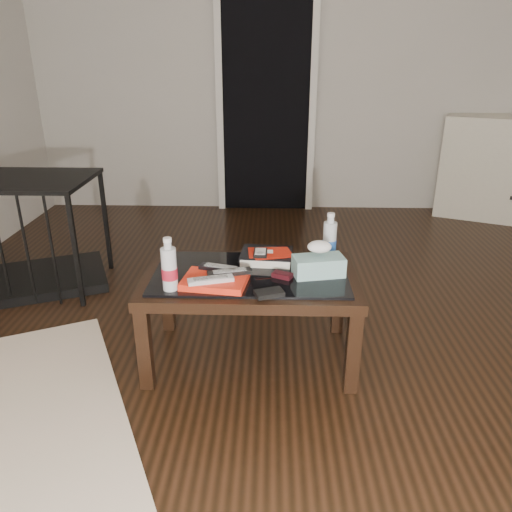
{
  "coord_description": "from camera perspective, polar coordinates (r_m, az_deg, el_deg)",
  "views": [
    {
      "loc": [
        -0.35,
        -2.23,
        1.43
      ],
      "look_at": [
        -0.41,
        -0.11,
        0.55
      ],
      "focal_mm": 35.0,
      "sensor_mm": 36.0,
      "label": 1
    }
  ],
  "objects": [
    {
      "name": "ground",
      "position": [
        2.67,
        9.1,
        -10.2
      ],
      "size": [
        5.0,
        5.0,
        0.0
      ],
      "primitive_type": "plane",
      "color": "black",
      "rests_on": "ground"
    },
    {
      "name": "doorway",
      "position": [
        4.71,
        1.16,
        17.56
      ],
      "size": [
        0.9,
        0.08,
        2.07
      ],
      "color": "black",
      "rests_on": "ground"
    },
    {
      "name": "coffee_table",
      "position": [
        2.37,
        -0.65,
        -3.3
      ],
      "size": [
        1.0,
        0.6,
        0.46
      ],
      "color": "black",
      "rests_on": "ground"
    },
    {
      "name": "pet_crate",
      "position": [
        3.51,
        -24.63,
        0.44
      ],
      "size": [
        1.06,
        0.91,
        0.71
      ],
      "rotation": [
        0.0,
        0.0,
        0.4
      ],
      "color": "black",
      "rests_on": "ground"
    },
    {
      "name": "magazines",
      "position": [
        2.23,
        -4.69,
        -2.81
      ],
      "size": [
        0.31,
        0.25,
        0.03
      ],
      "primitive_type": "cube",
      "rotation": [
        0.0,
        0.0,
        -0.14
      ],
      "color": "red",
      "rests_on": "coffee_table"
    },
    {
      "name": "remote_silver",
      "position": [
        2.18,
        -5.2,
        -2.69
      ],
      "size": [
        0.21,
        0.11,
        0.02
      ],
      "primitive_type": "cube",
      "rotation": [
        0.0,
        0.0,
        0.29
      ],
      "color": "silver",
      "rests_on": "magazines"
    },
    {
      "name": "remote_black_front",
      "position": [
        2.24,
        -3.03,
        -1.86
      ],
      "size": [
        0.21,
        0.11,
        0.02
      ],
      "primitive_type": "cube",
      "rotation": [
        0.0,
        0.0,
        0.3
      ],
      "color": "black",
      "rests_on": "magazines"
    },
    {
      "name": "remote_black_back",
      "position": [
        2.29,
        -4.08,
        -1.37
      ],
      "size": [
        0.21,
        0.11,
        0.02
      ],
      "primitive_type": "cube",
      "rotation": [
        0.0,
        0.0,
        -0.29
      ],
      "color": "black",
      "rests_on": "magazines"
    },
    {
      "name": "textbook",
      "position": [
        2.46,
        1.23,
        -0.04
      ],
      "size": [
        0.27,
        0.22,
        0.05
      ],
      "primitive_type": "cube",
      "rotation": [
        0.0,
        0.0,
        -0.09
      ],
      "color": "black",
      "rests_on": "coffee_table"
    },
    {
      "name": "dvd_mailers",
      "position": [
        2.44,
        1.37,
        0.45
      ],
      "size": [
        0.2,
        0.15,
        0.01
      ],
      "primitive_type": "cube",
      "rotation": [
        0.0,
        0.0,
        0.08
      ],
      "color": "red",
      "rests_on": "textbook"
    },
    {
      "name": "ipod",
      "position": [
        2.41,
        0.51,
        0.38
      ],
      "size": [
        0.07,
        0.11,
        0.02
      ],
      "primitive_type": "cube",
      "rotation": [
        0.0,
        0.0,
        -0.02
      ],
      "color": "black",
      "rests_on": "dvd_mailers"
    },
    {
      "name": "flip_phone",
      "position": [
        2.29,
        3.04,
        -2.2
      ],
      "size": [
        0.1,
        0.08,
        0.02
      ],
      "primitive_type": "cube",
      "rotation": [
        0.0,
        0.0,
        -0.46
      ],
      "color": "black",
      "rests_on": "coffee_table"
    },
    {
      "name": "wallet",
      "position": [
        2.12,
        1.51,
        -4.25
      ],
      "size": [
        0.14,
        0.11,
        0.02
      ],
      "primitive_type": "cube",
      "rotation": [
        0.0,
        0.0,
        0.35
      ],
      "color": "black",
      "rests_on": "coffee_table"
    },
    {
      "name": "water_bottle_left",
      "position": [
        2.16,
        -9.92,
        -0.9
      ],
      "size": [
        0.08,
        0.08,
        0.24
      ],
      "primitive_type": "cylinder",
      "rotation": [
        0.0,
        0.0,
        0.3
      ],
      "color": "silver",
      "rests_on": "coffee_table"
    },
    {
      "name": "water_bottle_right",
      "position": [
        2.48,
        8.43,
        2.25
      ],
      "size": [
        0.07,
        0.07,
        0.24
      ],
      "primitive_type": "cylinder",
      "rotation": [
        0.0,
        0.0,
        0.13
      ],
      "color": "silver",
      "rests_on": "coffee_table"
    },
    {
      "name": "tissue_box",
      "position": [
        2.31,
        7.14,
        -1.13
      ],
      "size": [
        0.25,
        0.16,
        0.09
      ],
      "primitive_type": "cube",
      "rotation": [
        0.0,
        0.0,
        0.2
      ],
      "color": "#22767E",
      "rests_on": "coffee_table"
    }
  ]
}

